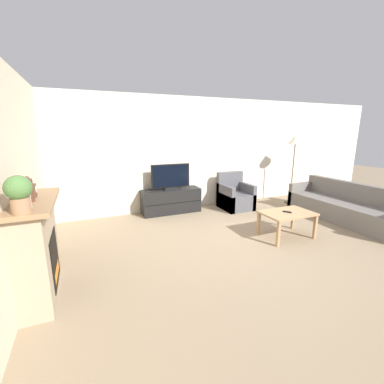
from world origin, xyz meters
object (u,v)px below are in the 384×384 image
at_px(mantel_vase_centre_left, 28,190).
at_px(mantel_clock, 33,191).
at_px(fireplace, 37,248).
at_px(floor_lamp, 295,144).
at_px(couch, 346,208).
at_px(mantel_vase_left, 23,196).
at_px(tv, 171,178).
at_px(coffee_table, 287,216).
at_px(potted_plant, 19,192).
at_px(tv_stand, 171,201).
at_px(remote, 287,212).
at_px(armchair, 235,197).

relative_size(mantel_vase_centre_left, mantel_clock, 1.84).
bearing_deg(fireplace, floor_lamp, 19.02).
bearing_deg(couch, mantel_vase_left, -172.47).
height_order(tv, coffee_table, tv).
relative_size(potted_plant, tv, 0.38).
height_order(tv_stand, floor_lamp, floor_lamp).
height_order(mantel_vase_left, tv, mantel_vase_left).
height_order(potted_plant, remote, potted_plant).
bearing_deg(armchair, floor_lamp, -5.66).
xyz_separation_m(coffee_table, couch, (1.83, 0.19, -0.13)).
bearing_deg(tv, remote, -56.30).
height_order(mantel_clock, potted_plant, potted_plant).
height_order(tv, remote, tv).
distance_m(mantel_vase_left, mantel_clock, 0.50).
relative_size(armchair, floor_lamp, 0.49).
xyz_separation_m(mantel_vase_centre_left, remote, (3.87, 0.29, -0.81)).
relative_size(tv, floor_lamp, 0.51).
distance_m(tv_stand, armchair, 1.62).
bearing_deg(tv, coffee_table, -56.16).
bearing_deg(tv_stand, fireplace, -135.22).
height_order(mantel_vase_left, remote, mantel_vase_left).
relative_size(tv_stand, tv, 1.50).
bearing_deg(floor_lamp, tv, 172.28).
bearing_deg(potted_plant, tv, 50.59).
bearing_deg(remote, armchair, 52.90).
height_order(fireplace, mantel_vase_centre_left, mantel_vase_centre_left).
relative_size(potted_plant, couch, 0.14).
distance_m(mantel_clock, couch, 5.79).
relative_size(fireplace, remote, 8.38).
bearing_deg(fireplace, tv, 44.75).
xyz_separation_m(remote, couch, (1.84, 0.19, -0.21)).
relative_size(mantel_vase_centre_left, armchair, 0.31).
xyz_separation_m(mantel_vase_centre_left, mantel_clock, (0.00, 0.22, -0.05)).
xyz_separation_m(remote, floor_lamp, (1.78, 1.76, 1.10)).
bearing_deg(coffee_table, armchair, 86.61).
bearing_deg(tv_stand, coffee_table, -56.19).
bearing_deg(fireplace, mantel_vase_left, -87.40).
bearing_deg(coffee_table, remote, 174.43).
relative_size(mantel_vase_centre_left, tv, 0.30).
xyz_separation_m(potted_plant, armchair, (3.99, 2.64, -1.07)).
relative_size(armchair, couch, 0.36).
bearing_deg(mantel_clock, floor_lamp, 17.95).
xyz_separation_m(fireplace, armchair, (4.01, 2.12, -0.30)).
bearing_deg(armchair, mantel_vase_left, -148.04).
distance_m(mantel_vase_left, couch, 5.84).
xyz_separation_m(fireplace, mantel_vase_centre_left, (0.02, -0.09, 0.70)).
bearing_deg(mantel_clock, potted_plant, -90.07).
bearing_deg(floor_lamp, mantel_vase_centre_left, -160.09).
distance_m(fireplace, mantel_clock, 0.66).
bearing_deg(armchair, couch, -45.34).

